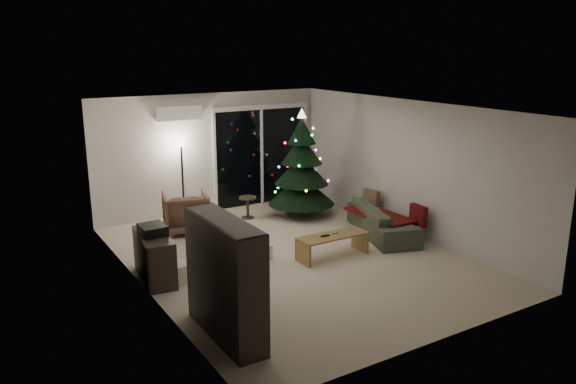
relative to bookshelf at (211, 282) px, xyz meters
name	(u,v)px	position (x,y,z in m)	size (l,w,h in m)	color
room	(271,178)	(2.71, 3.29, 0.27)	(6.50, 7.51, 2.60)	beige
bookshelf	(211,282)	(0.00, 0.00, 0.00)	(0.38, 1.48, 1.48)	black
media_cabinet	(154,257)	(0.00, 2.12, -0.39)	(0.43, 1.14, 0.71)	black
stereo	(153,230)	(0.00, 2.12, 0.04)	(0.36, 0.43, 0.15)	black
armchair	(186,212)	(1.24, 3.99, -0.36)	(0.81, 0.84, 0.76)	brown
ottoman	(213,246)	(1.11, 2.44, -0.53)	(0.47, 0.47, 0.42)	beige
cardboard_box_a	(184,271)	(0.35, 1.83, -0.59)	(0.41, 0.32, 0.30)	silver
cardboard_box_b	(259,252)	(1.72, 2.00, -0.61)	(0.37, 0.28, 0.26)	silver
side_table	(248,208)	(2.64, 4.15, -0.52)	(0.36, 0.36, 0.45)	black
floor_lamp	(183,181)	(1.49, 4.74, 0.07)	(0.26, 0.26, 1.62)	black
sofa	(383,220)	(4.30, 1.89, -0.46)	(1.93, 0.75, 0.56)	#32342E
sofa_throw	(379,215)	(4.20, 1.89, -0.33)	(0.60, 1.39, 0.05)	#410609
cushion_a	(371,199)	(4.55, 2.54, -0.23)	(0.11, 0.37, 0.37)	brown
cushion_b	(418,215)	(4.55, 1.24, -0.23)	(0.11, 0.37, 0.37)	#410609
coffee_table	(332,246)	(2.83, 1.46, -0.55)	(1.23, 0.43, 0.39)	olive
remote_a	(325,236)	(2.68, 1.46, -0.34)	(0.15, 0.05, 0.02)	black
remote_b	(336,232)	(2.93, 1.51, -0.34)	(0.14, 0.04, 0.02)	slate
christmas_tree	(302,163)	(3.69, 3.76, 0.37)	(1.38, 1.38, 2.22)	black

